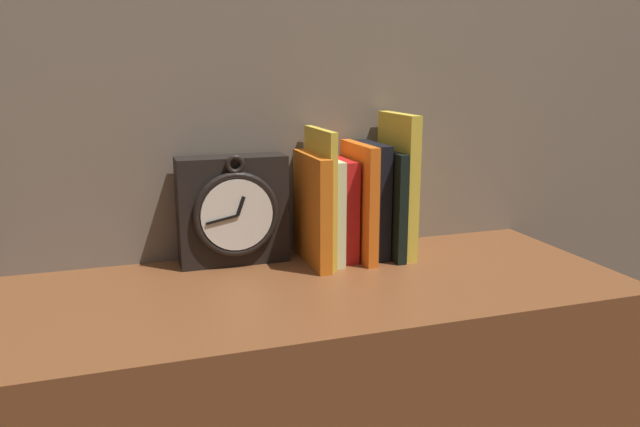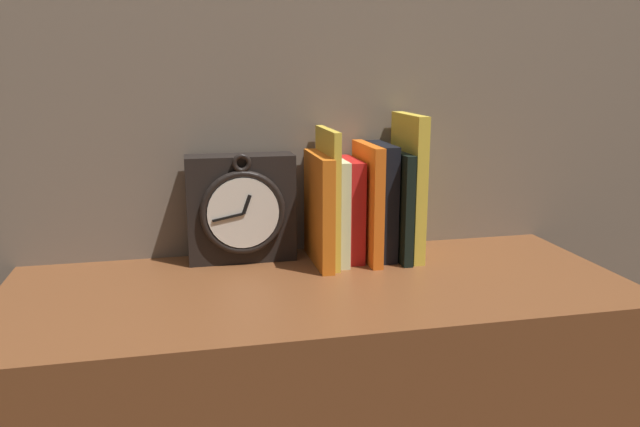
% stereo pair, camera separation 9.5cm
% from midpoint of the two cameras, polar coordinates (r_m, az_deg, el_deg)
% --- Properties ---
extents(clock, '(0.19, 0.08, 0.19)m').
position_cam_midpoint_polar(clock, '(1.08, -10.46, 0.25)').
color(clock, black).
rests_on(clock, bookshelf).
extents(book_slot0_orange, '(0.02, 0.15, 0.19)m').
position_cam_midpoint_polar(book_slot0_orange, '(1.07, -3.29, 0.35)').
color(book_slot0_orange, orange).
rests_on(book_slot0_orange, bookshelf).
extents(book_slot1_yellow, '(0.01, 0.14, 0.23)m').
position_cam_midpoint_polar(book_slot1_yellow, '(1.07, -2.52, 1.56)').
color(book_slot1_yellow, gold).
rests_on(book_slot1_yellow, bookshelf).
extents(book_slot2_cream, '(0.02, 0.13, 0.18)m').
position_cam_midpoint_polar(book_slot2_cream, '(1.09, -1.69, 0.37)').
color(book_slot2_cream, beige).
rests_on(book_slot2_cream, bookshelf).
extents(book_slot3_red, '(0.03, 0.12, 0.18)m').
position_cam_midpoint_polar(book_slot3_red, '(1.11, -0.53, 0.46)').
color(book_slot3_red, red).
rests_on(book_slot3_red, bookshelf).
extents(book_slot4_orange, '(0.02, 0.14, 0.20)m').
position_cam_midpoint_polar(book_slot4_orange, '(1.10, 1.07, 1.10)').
color(book_slot4_orange, orange).
rests_on(book_slot4_orange, bookshelf).
extents(book_slot5_black, '(0.03, 0.12, 0.20)m').
position_cam_midpoint_polar(book_slot5_black, '(1.12, 2.26, 1.28)').
color(book_slot5_black, black).
rests_on(book_slot5_black, bookshelf).
extents(book_slot6_black, '(0.02, 0.14, 0.19)m').
position_cam_midpoint_polar(book_slot6_black, '(1.12, 3.68, 0.94)').
color(book_slot6_black, black).
rests_on(book_slot6_black, bookshelf).
extents(book_slot7_yellow, '(0.02, 0.14, 0.25)m').
position_cam_midpoint_polar(book_slot7_yellow, '(1.12, 4.68, 2.63)').
color(book_slot7_yellow, yellow).
rests_on(book_slot7_yellow, bookshelf).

